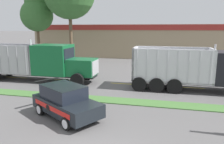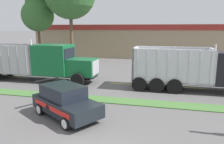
% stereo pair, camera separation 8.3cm
% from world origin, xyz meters
% --- Properties ---
extents(grass_verge, '(120.00, 1.27, 0.06)m').
position_xyz_m(grass_verge, '(0.00, 7.28, 0.03)').
color(grass_verge, '#477538').
rests_on(grass_verge, ground_plane).
extents(centre_line_2, '(2.40, 0.14, 0.01)m').
position_xyz_m(centre_line_2, '(-11.72, 11.91, 0.00)').
color(centre_line_2, yellow).
rests_on(centre_line_2, ground_plane).
extents(centre_line_3, '(2.40, 0.14, 0.01)m').
position_xyz_m(centre_line_3, '(-6.32, 11.91, 0.00)').
color(centre_line_3, yellow).
rests_on(centre_line_3, ground_plane).
extents(centre_line_4, '(2.40, 0.14, 0.01)m').
position_xyz_m(centre_line_4, '(-0.92, 11.91, 0.00)').
color(centre_line_4, yellow).
rests_on(centre_line_4, ground_plane).
extents(centre_line_5, '(2.40, 0.14, 0.01)m').
position_xyz_m(centre_line_5, '(4.48, 11.91, 0.00)').
color(centre_line_5, yellow).
rests_on(centre_line_5, ground_plane).
extents(dump_truck_lead, '(11.50, 2.75, 3.81)m').
position_xyz_m(dump_truck_lead, '(-8.02, 11.28, 1.71)').
color(dump_truck_lead, black).
rests_on(dump_truck_lead, ground_plane).
extents(dump_truck_mid, '(11.42, 2.79, 3.66)m').
position_xyz_m(dump_truck_mid, '(6.60, 11.16, 1.61)').
color(dump_truck_mid, black).
rests_on(dump_truck_mid, ground_plane).
extents(rally_car, '(4.57, 3.80, 1.78)m').
position_xyz_m(rally_car, '(-2.73, 4.10, 0.89)').
color(rally_car, black).
rests_on(rally_car, ground_plane).
extents(store_building_backdrop, '(31.23, 12.10, 5.31)m').
position_xyz_m(store_building_backdrop, '(-3.58, 33.35, 2.66)').
color(store_building_backdrop, '#9E896B').
rests_on(store_building_backdrop, ground_plane).
extents(tree_behind_left, '(4.35, 4.35, 9.72)m').
position_xyz_m(tree_behind_left, '(-14.69, 21.15, 6.88)').
color(tree_behind_left, brown).
rests_on(tree_behind_left, ground_plane).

